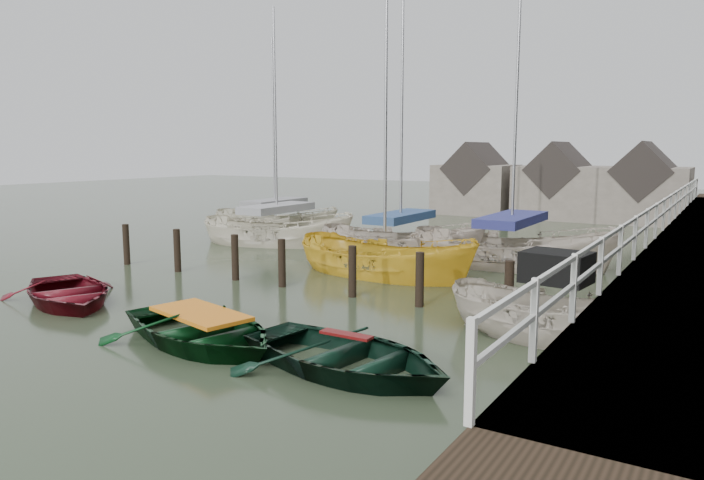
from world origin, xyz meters
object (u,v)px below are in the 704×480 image
Objects in this scene: rowboat_dkgreen at (346,372)px; sailboat_a at (277,243)px; rowboat_green at (202,344)px; sailboat_b at (400,254)px; sailboat_e at (275,232)px; motorboat at (551,337)px; rowboat_red at (68,303)px; sailboat_c at (385,274)px; sailboat_d at (510,265)px.

sailboat_a reaches higher than rowboat_dkgreen.
rowboat_green is 11.85m from sailboat_b.
sailboat_e is (-12.75, 13.91, 0.06)m from rowboat_dkgreen.
sailboat_a is 0.98× the size of sailboat_b.
rowboat_green is 7.24m from motorboat.
sailboat_c is (5.19, 7.59, 0.01)m from rowboat_red.
sailboat_d is at bearing 11.76° from rowboat_dkgreen.
rowboat_green is 0.40× the size of sailboat_a.
sailboat_e is (-3.92, 13.46, 0.06)m from rowboat_red.
sailboat_d reaches higher than sailboat_a.
sailboat_d is (2.68, 11.80, 0.06)m from rowboat_green.
rowboat_green is at bearing -72.69° from rowboat_red.
sailboat_a reaches higher than rowboat_green.
rowboat_green reaches higher than rowboat_red.
rowboat_dkgreen is (3.37, 0.22, 0.00)m from rowboat_green.
sailboat_c reaches higher than sailboat_a.
rowboat_green is (5.46, -0.68, 0.00)m from rowboat_red.
sailboat_d is at bearing -33.63° from sailboat_c.
sailboat_c is 10.84m from sailboat_e.
sailboat_e is at bearing 47.17° from rowboat_green.
sailboat_c is at bearing 15.46° from rowboat_green.
sailboat_b is at bearing -105.26° from sailboat_a.
sailboat_c reaches higher than motorboat.
rowboat_green is at bearing -157.25° from sailboat_e.
rowboat_red is 5.51m from rowboat_green.
motorboat is at bearing -42.88° from rowboat_green.
rowboat_green is 0.43× the size of sailboat_e.
rowboat_red is at bearing 95.41° from rowboat_dkgreen.
motorboat is 0.43× the size of sailboat_b.
motorboat reaches higher than rowboat_red.
sailboat_b is at bearing 83.93° from sailboat_d.
sailboat_e is (-2.17, 2.58, -0.00)m from sailboat_a.
sailboat_d reaches higher than rowboat_red.
sailboat_a is (-1.75, 10.88, 0.06)m from rowboat_red.
sailboat_d is at bearing -11.85° from rowboat_red.
sailboat_a is at bearing 70.93° from sailboat_c.
sailboat_d is at bearing 0.78° from rowboat_green.
rowboat_red is 0.34× the size of sailboat_d.
rowboat_red is 11.76m from sailboat_b.
sailboat_b is (-1.52, 11.76, 0.06)m from rowboat_green.
sailboat_d is (9.89, 0.24, 0.00)m from sailboat_a.
sailboat_e reaches higher than motorboat.
sailboat_d is at bearing -105.88° from sailboat_a.
rowboat_green is 13.62m from sailboat_a.
rowboat_red is 0.37× the size of sailboat_b.
sailboat_c is (6.94, -3.29, -0.05)m from sailboat_a.
sailboat_e is (-15.42, 10.14, -0.02)m from motorboat.
rowboat_red is at bearing -174.58° from sailboat_e.
rowboat_red is 0.38× the size of sailboat_a.
sailboat_d is 12.29m from sailboat_e.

